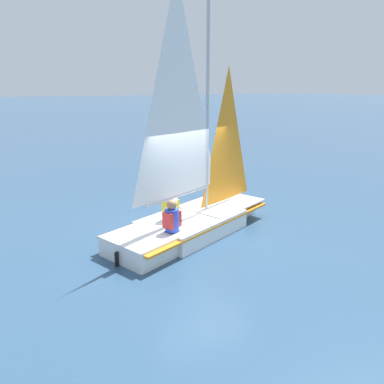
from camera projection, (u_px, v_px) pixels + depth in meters
The scene contains 4 objects.
ground_plane at pixel (192, 233), 9.23m from camera, with size 260.00×260.00×0.00m, color #2D4C6B.
sailboat_main at pixel (192, 203), 9.00m from camera, with size 4.72×3.15×5.85m.
sailor_helm at pixel (171, 212), 8.83m from camera, with size 0.41×0.39×1.16m.
sailor_crew at pixel (172, 224), 8.07m from camera, with size 0.41×0.39×1.16m.
Camera 1 is at (-3.93, -7.65, 3.50)m, focal length 35.00 mm.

